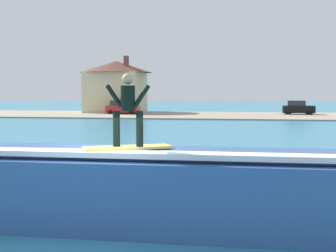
{
  "coord_description": "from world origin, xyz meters",
  "views": [
    {
      "loc": [
        3.27,
        -10.3,
        3.09
      ],
      "look_at": [
        0.82,
        4.26,
        2.02
      ],
      "focal_mm": 52.24,
      "sensor_mm": 36.0,
      "label": 1
    }
  ],
  "objects_px": {
    "surfboard": "(128,148)",
    "house_with_chimney": "(116,84)",
    "surfer": "(128,106)",
    "car_near_shore": "(122,107)",
    "wave_crest": "(144,186)",
    "car_far_shore": "(298,108)"
  },
  "relations": [
    {
      "from": "surfer",
      "to": "house_with_chimney",
      "type": "height_order",
      "value": "house_with_chimney"
    },
    {
      "from": "car_near_shore",
      "to": "car_far_shore",
      "type": "height_order",
      "value": "same"
    },
    {
      "from": "wave_crest",
      "to": "car_far_shore",
      "type": "height_order",
      "value": "car_far_shore"
    },
    {
      "from": "surfer",
      "to": "wave_crest",
      "type": "bearing_deg",
      "value": 71.59
    },
    {
      "from": "surfboard",
      "to": "house_with_chimney",
      "type": "xyz_separation_m",
      "value": [
        -15.6,
        54.88,
        2.15
      ]
    },
    {
      "from": "wave_crest",
      "to": "car_near_shore",
      "type": "distance_m",
      "value": 50.86
    },
    {
      "from": "wave_crest",
      "to": "surfer",
      "type": "bearing_deg",
      "value": -108.41
    },
    {
      "from": "surfboard",
      "to": "surfer",
      "type": "bearing_deg",
      "value": -66.24
    },
    {
      "from": "surfer",
      "to": "car_near_shore",
      "type": "xyz_separation_m",
      "value": [
        -13.34,
        49.66,
        -1.81
      ]
    },
    {
      "from": "wave_crest",
      "to": "surfer",
      "type": "relative_size",
      "value": 6.32
    },
    {
      "from": "surfboard",
      "to": "house_with_chimney",
      "type": "relative_size",
      "value": 0.2
    },
    {
      "from": "car_far_shore",
      "to": "house_with_chimney",
      "type": "distance_m",
      "value": 24.52
    },
    {
      "from": "wave_crest",
      "to": "car_near_shore",
      "type": "xyz_separation_m",
      "value": [
        -13.56,
        49.02,
        0.1
      ]
    },
    {
      "from": "surfboard",
      "to": "car_near_shore",
      "type": "distance_m",
      "value": 51.38
    },
    {
      "from": "surfboard",
      "to": "car_near_shore",
      "type": "xyz_separation_m",
      "value": [
        -13.32,
        49.62,
        -0.88
      ]
    },
    {
      "from": "surfboard",
      "to": "house_with_chimney",
      "type": "bearing_deg",
      "value": 105.87
    },
    {
      "from": "wave_crest",
      "to": "house_with_chimney",
      "type": "bearing_deg",
      "value": 106.26
    },
    {
      "from": "house_with_chimney",
      "to": "surfboard",
      "type": "bearing_deg",
      "value": -74.13
    },
    {
      "from": "surfer",
      "to": "house_with_chimney",
      "type": "relative_size",
      "value": 0.16
    },
    {
      "from": "car_far_shore",
      "to": "surfer",
      "type": "bearing_deg",
      "value": -99.32
    },
    {
      "from": "house_with_chimney",
      "to": "wave_crest",
      "type": "bearing_deg",
      "value": -73.74
    },
    {
      "from": "wave_crest",
      "to": "surfboard",
      "type": "bearing_deg",
      "value": -111.43
    }
  ]
}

